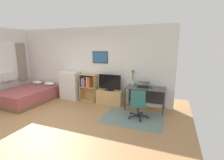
% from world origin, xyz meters
% --- Properties ---
extents(ground_plane, '(7.20, 7.20, 0.00)m').
position_xyz_m(ground_plane, '(0.00, 0.00, 0.00)').
color(ground_plane, '#A87A4C').
extents(wall_back_with_posters, '(6.12, 0.09, 2.70)m').
position_xyz_m(wall_back_with_posters, '(0.00, 2.43, 1.35)').
color(wall_back_with_posters, silver).
rests_on(wall_back_with_posters, ground_plane).
extents(area_rug, '(1.70, 1.20, 0.01)m').
position_xyz_m(area_rug, '(1.98, 1.29, 0.00)').
color(area_rug, slate).
rests_on(area_rug, ground_plane).
extents(bed, '(1.54, 2.06, 0.61)m').
position_xyz_m(bed, '(-2.02, 1.35, 0.25)').
color(bed, brown).
rests_on(bed, ground_plane).
extents(dresser, '(0.73, 0.46, 1.08)m').
position_xyz_m(dresser, '(-0.73, 2.15, 0.54)').
color(dresser, silver).
rests_on(dresser, ground_plane).
extents(bookshelf, '(0.64, 0.30, 1.01)m').
position_xyz_m(bookshelf, '(0.00, 2.22, 0.60)').
color(bookshelf, tan).
rests_on(bookshelf, ground_plane).
extents(tv_stand, '(0.93, 0.41, 0.50)m').
position_xyz_m(tv_stand, '(0.93, 2.17, 0.25)').
color(tv_stand, tan).
rests_on(tv_stand, ground_plane).
extents(television, '(0.81, 0.16, 0.56)m').
position_xyz_m(television, '(0.93, 2.15, 0.78)').
color(television, black).
rests_on(television, tv_stand).
extents(desk, '(1.23, 0.58, 0.74)m').
position_xyz_m(desk, '(2.18, 2.16, 0.60)').
color(desk, '#4C4C4F').
rests_on(desk, ground_plane).
extents(office_chair, '(0.57, 0.58, 0.86)m').
position_xyz_m(office_chair, '(2.12, 1.31, 0.46)').
color(office_chair, '#232326').
rests_on(office_chair, ground_plane).
extents(laptop, '(0.39, 0.42, 0.17)m').
position_xyz_m(laptop, '(2.10, 2.16, 0.81)').
color(laptop, black).
rests_on(laptop, desk).
extents(computer_mouse, '(0.06, 0.10, 0.03)m').
position_xyz_m(computer_mouse, '(2.38, 2.04, 0.76)').
color(computer_mouse, '#262628').
rests_on(computer_mouse, desk).
extents(bamboo_vase, '(0.09, 0.10, 0.52)m').
position_xyz_m(bamboo_vase, '(1.72, 2.28, 0.99)').
color(bamboo_vase, silver).
rests_on(bamboo_vase, desk).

